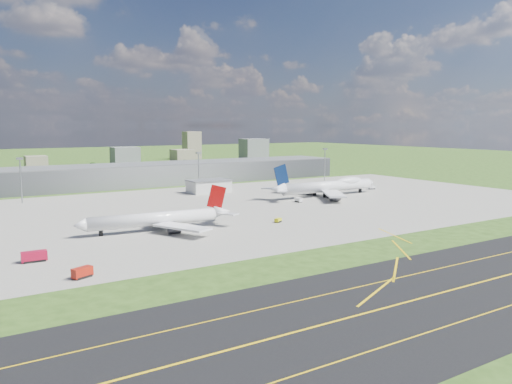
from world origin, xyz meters
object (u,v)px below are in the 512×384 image
airliner_blue_quad (328,186)px  crash_tender (82,273)px  van_white_near (298,200)px  tug_yellow (278,220)px  van_white_far (372,187)px  airliner_red_twin (160,219)px  fire_truck (34,257)px

airliner_blue_quad → crash_tender: (-170.00, -93.66, -4.39)m
crash_tender → van_white_near: bearing=7.7°
tug_yellow → van_white_far: 137.82m
airliner_red_twin → airliner_blue_quad: 134.23m
tug_yellow → crash_tender: bearing=174.1°
tug_yellow → van_white_far: (122.08, 63.95, 0.31)m
airliner_red_twin → crash_tender: airliner_red_twin is taller
airliner_blue_quad → tug_yellow: airliner_blue_quad is taller
airliner_red_twin → van_white_near: (95.85, 31.81, -3.54)m
tug_yellow → airliner_blue_quad: bearing=7.9°
airliner_blue_quad → van_white_near: size_ratio=16.15×
van_white_far → fire_truck: bearing=-152.6°
fire_truck → airliner_blue_quad: bearing=23.2°
tug_yellow → van_white_near: size_ratio=0.83×
van_white_near → van_white_far: size_ratio=1.00×
airliner_blue_quad → crash_tender: airliner_blue_quad is taller
airliner_blue_quad → fire_truck: bearing=-159.3°
airliner_blue_quad → van_white_far: size_ratio=16.16×
airliner_blue_quad → tug_yellow: size_ratio=19.48×
tug_yellow → van_white_far: bearing=-0.5°
fire_truck → van_white_far: bearing=21.3°
fire_truck → crash_tender: fire_truck is taller
van_white_near → van_white_far: (78.20, 20.52, -0.05)m
fire_truck → tug_yellow: size_ratio=1.88×
crash_tender → tug_yellow: crash_tender is taller
fire_truck → tug_yellow: (104.01, 13.21, -0.79)m
fire_truck → van_white_far: (226.09, 77.16, -0.48)m
airliner_blue_quad → crash_tender: bearing=-151.2°
van_white_far → crash_tender: bearing=-146.1°
airliner_red_twin → airliner_blue_quad: airliner_blue_quad is taller
airliner_red_twin → tug_yellow: size_ratio=15.81×
airliner_red_twin → van_white_far: bearing=-158.7°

